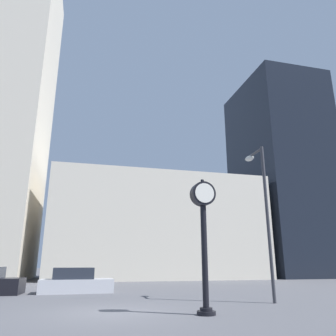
% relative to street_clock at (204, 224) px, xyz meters
% --- Properties ---
extents(ground_plane, '(200.00, 200.00, 0.00)m').
position_rel_street_clock_xyz_m(ground_plane, '(-2.76, 1.34, -2.82)').
color(ground_plane, '#515156').
extents(building_storefront_row, '(21.72, 12.00, 10.38)m').
position_rel_street_clock_xyz_m(building_storefront_row, '(3.69, 25.34, 2.37)').
color(building_storefront_row, beige).
rests_on(building_storefront_row, ground_plane).
extents(building_glass_modern, '(9.10, 12.00, 24.76)m').
position_rel_street_clock_xyz_m(building_glass_modern, '(20.08, 25.34, 9.56)').
color(building_glass_modern, black).
rests_on(building_glass_modern, ground_plane).
extents(street_clock, '(0.83, 0.60, 4.39)m').
position_rel_street_clock_xyz_m(street_clock, '(0.00, 0.00, 0.00)').
color(street_clock, black).
rests_on(street_clock, ground_plane).
extents(car_silver, '(3.92, 1.80, 1.32)m').
position_rel_street_clock_xyz_m(car_silver, '(-4.14, 9.21, -2.27)').
color(car_silver, '#BCBCC1').
rests_on(car_silver, ground_plane).
extents(street_lamp_right, '(0.36, 1.57, 6.74)m').
position_rel_street_clock_xyz_m(street_lamp_right, '(3.80, 2.63, 1.62)').
color(street_lamp_right, '#38383D').
rests_on(street_lamp_right, ground_plane).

